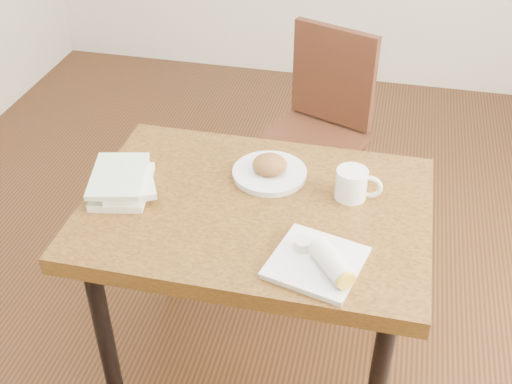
% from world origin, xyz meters
% --- Properties ---
extents(ground, '(4.00, 5.00, 0.01)m').
position_xyz_m(ground, '(0.00, 0.00, -0.01)').
color(ground, '#472814').
rests_on(ground, ground).
extents(table, '(1.12, 0.80, 0.75)m').
position_xyz_m(table, '(0.00, 0.00, 0.66)').
color(table, brown).
rests_on(table, ground).
extents(chair_far, '(0.54, 0.54, 0.95)m').
position_xyz_m(chair_far, '(0.08, 0.93, 0.55)').
color(chair_far, '#3F1C12').
rests_on(chair_far, ground).
extents(plate_scone, '(0.26, 0.26, 0.08)m').
position_xyz_m(plate_scone, '(0.01, 0.17, 0.78)').
color(plate_scone, white).
rests_on(plate_scone, table).
extents(coffee_mug, '(0.15, 0.10, 0.10)m').
position_xyz_m(coffee_mug, '(0.30, 0.11, 0.80)').
color(coffee_mug, white).
rests_on(coffee_mug, table).
extents(plate_burrito, '(0.30, 0.30, 0.08)m').
position_xyz_m(plate_burrito, '(0.25, -0.25, 0.78)').
color(plate_burrito, white).
rests_on(plate_burrito, table).
extents(book_stack, '(0.27, 0.31, 0.07)m').
position_xyz_m(book_stack, '(-0.45, -0.02, 0.78)').
color(book_stack, white).
rests_on(book_stack, table).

